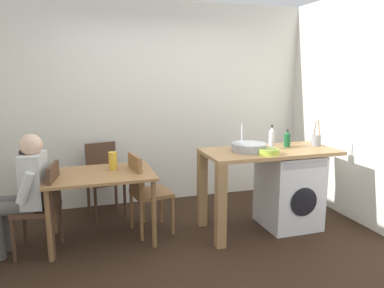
# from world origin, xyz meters

# --- Properties ---
(ground_plane) EXTENTS (5.46, 5.46, 0.00)m
(ground_plane) POSITION_xyz_m (0.00, 0.00, 0.00)
(ground_plane) COLOR black
(wall_back) EXTENTS (4.60, 0.10, 2.70)m
(wall_back) POSITION_xyz_m (0.00, 1.75, 1.35)
(wall_back) COLOR silver
(wall_back) RESTS_ON ground_plane
(dining_table) EXTENTS (1.10, 0.76, 0.74)m
(dining_table) POSITION_xyz_m (-0.85, 0.63, 0.64)
(dining_table) COLOR #9E7042
(dining_table) RESTS_ON ground_plane
(chair_person_seat) EXTENTS (0.46, 0.46, 0.90)m
(chair_person_seat) POSITION_xyz_m (-1.40, 0.52, 0.51)
(chair_person_seat) COLOR #4C3323
(chair_person_seat) RESTS_ON ground_plane
(chair_opposite) EXTENTS (0.46, 0.46, 0.90)m
(chair_opposite) POSITION_xyz_m (-0.38, 0.67, 0.51)
(chair_opposite) COLOR olive
(chair_opposite) RESTS_ON ground_plane
(chair_spare_by_wall) EXTENTS (0.47, 0.47, 0.90)m
(chair_spare_by_wall) POSITION_xyz_m (-0.77, 1.41, 0.51)
(chair_spare_by_wall) COLOR #4C3323
(chair_spare_by_wall) RESTS_ON ground_plane
(seated_person) EXTENTS (0.53, 0.53, 1.20)m
(seated_person) POSITION_xyz_m (-1.56, 0.55, 0.67)
(seated_person) COLOR #595651
(seated_person) RESTS_ON ground_plane
(kitchen_counter) EXTENTS (1.50, 0.68, 0.92)m
(kitchen_counter) POSITION_xyz_m (0.78, 0.39, 0.76)
(kitchen_counter) COLOR tan
(kitchen_counter) RESTS_ON ground_plane
(washing_machine) EXTENTS (0.60, 0.61, 0.86)m
(washing_machine) POSITION_xyz_m (1.25, 0.39, 0.43)
(washing_machine) COLOR silver
(washing_machine) RESTS_ON ground_plane
(sink_basin) EXTENTS (0.38, 0.38, 0.09)m
(sink_basin) POSITION_xyz_m (0.73, 0.39, 0.97)
(sink_basin) COLOR #9EA0A5
(sink_basin) RESTS_ON kitchen_counter
(tap) EXTENTS (0.02, 0.02, 0.28)m
(tap) POSITION_xyz_m (0.73, 0.57, 1.06)
(tap) COLOR #B2B2B7
(tap) RESTS_ON kitchen_counter
(bottle_tall_green) EXTENTS (0.06, 0.06, 0.27)m
(bottle_tall_green) POSITION_xyz_m (1.03, 0.44, 1.04)
(bottle_tall_green) COLOR silver
(bottle_tall_green) RESTS_ON kitchen_counter
(bottle_squat_brown) EXTENTS (0.06, 0.06, 0.22)m
(bottle_squat_brown) POSITION_xyz_m (1.16, 0.67, 1.02)
(bottle_squat_brown) COLOR silver
(bottle_squat_brown) RESTS_ON kitchen_counter
(bottle_clear_small) EXTENTS (0.07, 0.07, 0.20)m
(bottle_clear_small) POSITION_xyz_m (1.27, 0.50, 1.01)
(bottle_clear_small) COLOR #19592D
(bottle_clear_small) RESTS_ON kitchen_counter
(mixing_bowl) EXTENTS (0.22, 0.22, 0.06)m
(mixing_bowl) POSITION_xyz_m (0.86, 0.19, 0.95)
(mixing_bowl) COLOR #A8C63D
(mixing_bowl) RESTS_ON kitchen_counter
(utensil_crock) EXTENTS (0.11, 0.11, 0.30)m
(utensil_crock) POSITION_xyz_m (1.62, 0.44, 0.99)
(utensil_crock) COLOR gray
(utensil_crock) RESTS_ON kitchen_counter
(vase) EXTENTS (0.09, 0.09, 0.19)m
(vase) POSITION_xyz_m (-0.70, 0.73, 0.84)
(vase) COLOR gold
(vase) RESTS_ON dining_table
(scissors) EXTENTS (0.15, 0.06, 0.01)m
(scissors) POSITION_xyz_m (0.94, 0.29, 0.92)
(scissors) COLOR #B2B2B7
(scissors) RESTS_ON kitchen_counter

